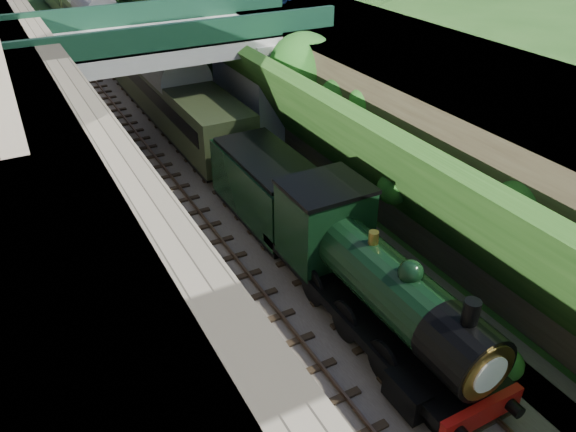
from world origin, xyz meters
The scene contains 12 objects.
trackbed centered at (0.00, 20.00, 0.10)m, with size 10.00×90.00×0.20m, color #473F38.
retaining_wall centered at (-5.50, 20.00, 3.50)m, with size 1.00×90.00×7.00m, color #756B56.
street_plateau_right centered at (9.50, 20.00, 3.12)m, with size 8.00×90.00×6.25m, color #262628.
embankment_slope centered at (5.09, 19.39, 2.90)m, with size 4.62×90.00×6.38m.
track_left centered at (-2.00, 20.00, 0.25)m, with size 2.50×90.00×0.20m.
track_right centered at (1.20, 20.00, 0.25)m, with size 2.50×90.00×0.20m.
road_bridge centered at (0.94, 24.00, 4.08)m, with size 16.00×6.40×7.25m.
tree centered at (5.91, 19.54, 4.65)m, with size 3.60×3.80×6.60m.
locomotive centered at (1.20, 6.86, 1.89)m, with size 3.10×10.22×3.83m.
tender centered at (1.20, 14.23, 1.62)m, with size 2.70×6.00×3.05m.
coach_front centered at (1.20, 26.83, 2.05)m, with size 2.90×18.00×3.70m.
coach_middle centered at (1.20, 45.63, 2.05)m, with size 2.90×18.00×3.70m.
Camera 1 is at (-7.92, -4.29, 12.98)m, focal length 35.00 mm.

